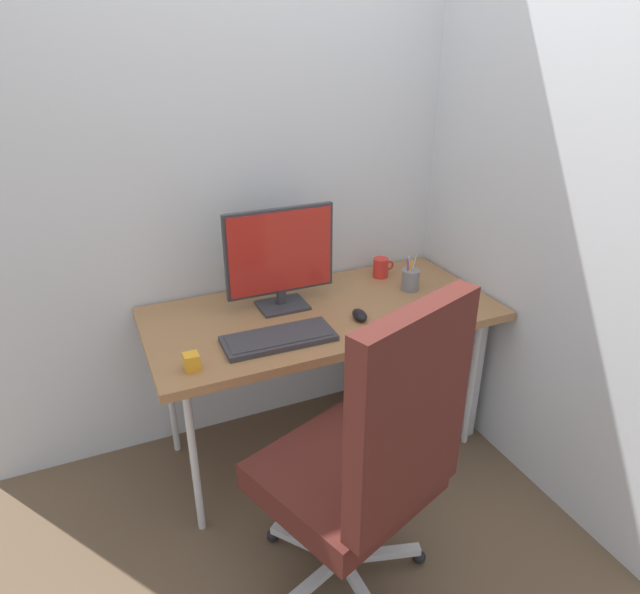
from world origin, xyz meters
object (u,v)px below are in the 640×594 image
office_chair (369,458)px  notebook (442,307)px  desk_clamp_accessory (192,362)px  filing_cabinet (413,361)px  mouse (360,315)px  monitor (280,256)px  keyboard (279,338)px  coffee_mug (381,268)px  pen_holder (410,279)px

office_chair → notebook: bearing=40.9°
desk_clamp_accessory → filing_cabinet: bearing=13.9°
notebook → mouse: bearing=-172.5°
filing_cabinet → mouse: (-0.40, -0.18, 0.42)m
office_chair → notebook: size_ratio=6.67×
filing_cabinet → mouse: 0.61m
monitor → desk_clamp_accessory: bearing=-143.1°
office_chair → keyboard: bearing=97.3°
office_chair → keyboard: size_ratio=2.70×
office_chair → coffee_mug: bearing=58.9°
filing_cabinet → monitor: size_ratio=1.35×
filing_cabinet → desk_clamp_accessory: desk_clamp_accessory is taller
filing_cabinet → notebook: notebook is taller
office_chair → monitor: 0.94m
office_chair → pen_holder: (0.64, 0.79, 0.17)m
mouse → notebook: mouse is taller
mouse → office_chair: bearing=-109.6°
filing_cabinet → coffee_mug: bearing=121.2°
monitor → pen_holder: size_ratio=2.80×
filing_cabinet → keyboard: size_ratio=1.47×
monitor → coffee_mug: size_ratio=4.34×
mouse → coffee_mug: (0.30, 0.35, 0.03)m
monitor → keyboard: monitor is taller
filing_cabinet → desk_clamp_accessory: bearing=-166.1°
filing_cabinet → monitor: bearing=174.0°
desk_clamp_accessory → notebook: bearing=2.3°
office_chair → mouse: size_ratio=12.18×
office_chair → monitor: bearing=87.3°
office_chair → filing_cabinet: (0.69, 0.80, -0.28)m
office_chair → pen_holder: bearing=51.2°
coffee_mug → pen_holder: bearing=-75.6°
keyboard → monitor: bearing=67.5°
pen_holder → mouse: bearing=-154.2°
office_chair → filing_cabinet: bearing=49.1°
pen_holder → notebook: pen_holder is taller
monitor → notebook: (0.61, -0.30, -0.22)m
monitor → keyboard: bearing=-112.5°
pen_holder → desk_clamp_accessory: (-1.05, -0.27, -0.02)m
mouse → pen_holder: size_ratio=0.57×
keyboard → notebook: 0.73m
keyboard → coffee_mug: bearing=30.3°
mouse → desk_clamp_accessory: bearing=-166.7°
filing_cabinet → pen_holder: bearing=-169.9°
monitor → filing_cabinet: bearing=-6.0°
mouse → monitor: bearing=140.5°
monitor → coffee_mug: bearing=11.0°
monitor → notebook: monitor is taller
office_chair → monitor: office_chair is taller
mouse → pen_holder: (0.35, 0.17, 0.03)m
office_chair → desk_clamp_accessory: bearing=128.7°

